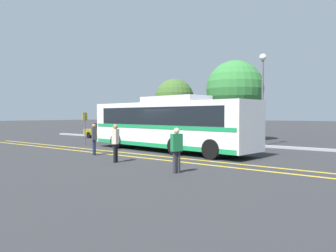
% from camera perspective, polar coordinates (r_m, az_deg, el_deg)
% --- Properties ---
extents(ground_plane, '(220.00, 220.00, 0.00)m').
position_cam_1_polar(ground_plane, '(19.40, 0.24, -4.51)').
color(ground_plane, '#2D2D30').
extents(lane_strip_0, '(31.41, 0.20, 0.01)m').
position_cam_1_polar(lane_strip_0, '(18.11, -4.30, -4.97)').
color(lane_strip_0, gold).
rests_on(lane_strip_0, ground_plane).
extents(lane_strip_1, '(31.41, 0.20, 0.01)m').
position_cam_1_polar(lane_strip_1, '(17.36, -6.62, -5.28)').
color(lane_strip_1, gold).
rests_on(lane_strip_1, ground_plane).
extents(curb_strip, '(39.41, 0.36, 0.15)m').
position_cam_1_polar(curb_strip, '(24.61, 8.39, -2.98)').
color(curb_strip, '#99999E').
rests_on(curb_strip, ground_plane).
extents(transit_bus, '(11.89, 3.71, 3.27)m').
position_cam_1_polar(transit_bus, '(19.66, 0.03, 0.47)').
color(transit_bus, white).
rests_on(transit_bus, ground_plane).
extents(parked_car_0, '(4.77, 2.03, 1.43)m').
position_cam_1_polar(parked_car_0, '(30.81, -10.75, -0.82)').
color(parked_car_0, olive).
rests_on(parked_car_0, ground_plane).
extents(parked_car_1, '(4.17, 1.83, 1.42)m').
position_cam_1_polar(parked_car_1, '(26.67, -2.10, -1.23)').
color(parked_car_1, olive).
rests_on(parked_car_1, ground_plane).
extents(pedestrian_0, '(0.36, 0.47, 1.70)m').
position_cam_1_polar(pedestrian_0, '(12.26, 1.50, -3.74)').
color(pedestrian_0, '#2D2D33').
rests_on(pedestrian_0, ground_plane).
extents(pedestrian_1, '(0.38, 0.47, 1.76)m').
position_cam_1_polar(pedestrian_1, '(15.21, -9.13, -2.52)').
color(pedestrian_1, black).
rests_on(pedestrian_1, ground_plane).
extents(pedestrian_2, '(0.47, 0.40, 1.70)m').
position_cam_1_polar(pedestrian_2, '(18.25, -12.75, -1.92)').
color(pedestrian_2, '#191E38').
rests_on(pedestrian_2, ground_plane).
extents(bus_stop_sign, '(0.07, 0.40, 2.40)m').
position_cam_1_polar(bus_stop_sign, '(24.58, -14.27, 0.33)').
color(bus_stop_sign, '#59595E').
rests_on(bus_stop_sign, ground_plane).
extents(street_lamp, '(0.49, 0.49, 6.47)m').
position_cam_1_polar(street_lamp, '(24.11, 16.17, 7.68)').
color(street_lamp, '#59595E').
rests_on(street_lamp, ground_plane).
extents(tree_0, '(3.71, 3.71, 5.61)m').
position_cam_1_polar(tree_0, '(31.17, 1.11, 4.83)').
color(tree_0, '#513823').
rests_on(tree_0, ground_plane).
extents(tree_1, '(4.93, 4.93, 6.87)m').
position_cam_1_polar(tree_1, '(28.98, 11.56, 6.30)').
color(tree_1, '#513823').
rests_on(tree_1, ground_plane).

